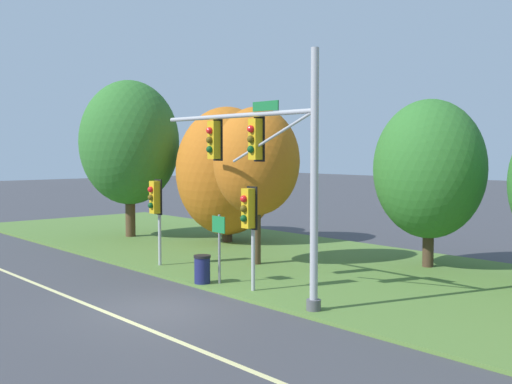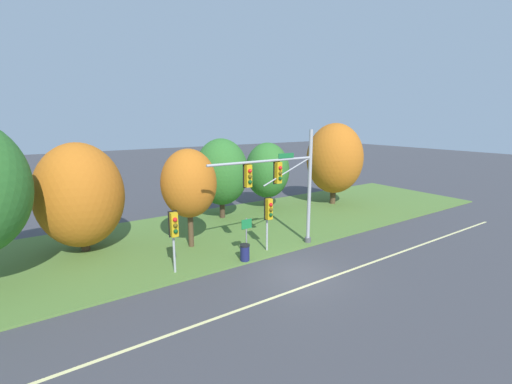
{
  "view_description": "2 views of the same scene",
  "coord_description": "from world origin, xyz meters",
  "px_view_note": "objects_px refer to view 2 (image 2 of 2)",
  "views": [
    {
      "loc": [
        15.38,
        -9.38,
        4.46
      ],
      "look_at": [
        0.14,
        3.68,
        3.15
      ],
      "focal_mm": 45.0,
      "sensor_mm": 36.0,
      "label": 1
    },
    {
      "loc": [
        -11.0,
        -12.29,
        7.79
      ],
      "look_at": [
        0.4,
        4.6,
        3.44
      ],
      "focal_mm": 24.0,
      "sensor_mm": 36.0,
      "label": 2
    }
  ],
  "objects_px": {
    "tree_tall_centre": "(267,170)",
    "tree_right_far": "(335,159)",
    "tree_behind_signpost": "(189,184)",
    "tree_mid_verge": "(222,172)",
    "pedestrian_signal_further_along": "(174,229)",
    "tree_left_of_mast": "(80,195)",
    "route_sign_post": "(246,232)",
    "pedestrian_signal_near_kerb": "(269,212)",
    "trash_bin": "(245,252)",
    "traffic_signal_mast": "(286,181)"
  },
  "relations": [
    {
      "from": "tree_left_of_mast",
      "to": "tree_behind_signpost",
      "type": "xyz_separation_m",
      "value": [
        5.52,
        -2.89,
        0.56
      ]
    },
    {
      "from": "pedestrian_signal_further_along",
      "to": "route_sign_post",
      "type": "height_order",
      "value": "pedestrian_signal_further_along"
    },
    {
      "from": "pedestrian_signal_further_along",
      "to": "tree_tall_centre",
      "type": "bearing_deg",
      "value": 35.39
    },
    {
      "from": "route_sign_post",
      "to": "tree_tall_centre",
      "type": "relative_size",
      "value": 0.4
    },
    {
      "from": "route_sign_post",
      "to": "trash_bin",
      "type": "distance_m",
      "value": 1.15
    },
    {
      "from": "trash_bin",
      "to": "tree_behind_signpost",
      "type": "bearing_deg",
      "value": 113.06
    },
    {
      "from": "tree_mid_verge",
      "to": "tree_right_far",
      "type": "bearing_deg",
      "value": -8.55
    },
    {
      "from": "tree_left_of_mast",
      "to": "tree_tall_centre",
      "type": "distance_m",
      "value": 15.2
    },
    {
      "from": "pedestrian_signal_further_along",
      "to": "trash_bin",
      "type": "height_order",
      "value": "pedestrian_signal_further_along"
    },
    {
      "from": "pedestrian_signal_further_along",
      "to": "tree_mid_verge",
      "type": "xyz_separation_m",
      "value": [
        6.82,
        7.64,
        1.27
      ]
    },
    {
      "from": "tree_right_far",
      "to": "tree_left_of_mast",
      "type": "bearing_deg",
      "value": -179.99
    },
    {
      "from": "tree_tall_centre",
      "to": "tree_right_far",
      "type": "relative_size",
      "value": 0.78
    },
    {
      "from": "pedestrian_signal_near_kerb",
      "to": "pedestrian_signal_further_along",
      "type": "bearing_deg",
      "value": 178.32
    },
    {
      "from": "traffic_signal_mast",
      "to": "tree_tall_centre",
      "type": "xyz_separation_m",
      "value": [
        4.96,
        8.67,
        -0.84
      ]
    },
    {
      "from": "tree_right_far",
      "to": "traffic_signal_mast",
      "type": "bearing_deg",
      "value": -149.52
    },
    {
      "from": "route_sign_post",
      "to": "tree_left_of_mast",
      "type": "relative_size",
      "value": 0.35
    },
    {
      "from": "pedestrian_signal_further_along",
      "to": "tree_left_of_mast",
      "type": "bearing_deg",
      "value": 118.97
    },
    {
      "from": "tree_behind_signpost",
      "to": "pedestrian_signal_near_kerb",
      "type": "bearing_deg",
      "value": -43.4
    },
    {
      "from": "pedestrian_signal_near_kerb",
      "to": "route_sign_post",
      "type": "xyz_separation_m",
      "value": [
        -1.54,
        0.01,
        -0.89
      ]
    },
    {
      "from": "traffic_signal_mast",
      "to": "pedestrian_signal_near_kerb",
      "type": "xyz_separation_m",
      "value": [
        -1.06,
        0.19,
        -1.77
      ]
    },
    {
      "from": "tree_right_far",
      "to": "trash_bin",
      "type": "relative_size",
      "value": 7.92
    },
    {
      "from": "traffic_signal_mast",
      "to": "route_sign_post",
      "type": "xyz_separation_m",
      "value": [
        -2.59,
        0.2,
        -2.66
      ]
    },
    {
      "from": "tree_behind_signpost",
      "to": "tree_mid_verge",
      "type": "height_order",
      "value": "tree_mid_verge"
    },
    {
      "from": "trash_bin",
      "to": "tree_mid_verge",
      "type": "bearing_deg",
      "value": 69.62
    },
    {
      "from": "pedestrian_signal_near_kerb",
      "to": "trash_bin",
      "type": "xyz_separation_m",
      "value": [
        -1.91,
        -0.4,
        -1.9
      ]
    },
    {
      "from": "route_sign_post",
      "to": "tree_mid_verge",
      "type": "xyz_separation_m",
      "value": [
        2.67,
        7.8,
        2.18
      ]
    },
    {
      "from": "tree_left_of_mast",
      "to": "tree_right_far",
      "type": "distance_m",
      "value": 20.93
    },
    {
      "from": "route_sign_post",
      "to": "tree_right_far",
      "type": "bearing_deg",
      "value": 24.71
    },
    {
      "from": "traffic_signal_mast",
      "to": "tree_right_far",
      "type": "distance_m",
      "value": 12.58
    },
    {
      "from": "tree_left_of_mast",
      "to": "tree_behind_signpost",
      "type": "bearing_deg",
      "value": -27.61
    },
    {
      "from": "tree_left_of_mast",
      "to": "trash_bin",
      "type": "xyz_separation_m",
      "value": [
        7.1,
        -6.59,
        -2.9
      ]
    },
    {
      "from": "tree_behind_signpost",
      "to": "tree_right_far",
      "type": "distance_m",
      "value": 15.66
    },
    {
      "from": "pedestrian_signal_near_kerb",
      "to": "pedestrian_signal_further_along",
      "type": "height_order",
      "value": "pedestrian_signal_further_along"
    },
    {
      "from": "tree_left_of_mast",
      "to": "trash_bin",
      "type": "distance_m",
      "value": 10.11
    },
    {
      "from": "traffic_signal_mast",
      "to": "route_sign_post",
      "type": "relative_size",
      "value": 3.15
    },
    {
      "from": "pedestrian_signal_near_kerb",
      "to": "trash_bin",
      "type": "distance_m",
      "value": 2.73
    },
    {
      "from": "tree_right_far",
      "to": "trash_bin",
      "type": "height_order",
      "value": "tree_right_far"
    },
    {
      "from": "tree_behind_signpost",
      "to": "pedestrian_signal_further_along",
      "type": "bearing_deg",
      "value": -124.99
    },
    {
      "from": "pedestrian_signal_further_along",
      "to": "route_sign_post",
      "type": "distance_m",
      "value": 4.24
    },
    {
      "from": "tree_left_of_mast",
      "to": "tree_mid_verge",
      "type": "height_order",
      "value": "tree_left_of_mast"
    },
    {
      "from": "tree_tall_centre",
      "to": "tree_mid_verge",
      "type": "bearing_deg",
      "value": -172.23
    },
    {
      "from": "traffic_signal_mast",
      "to": "pedestrian_signal_near_kerb",
      "type": "relative_size",
      "value": 2.19
    },
    {
      "from": "tree_tall_centre",
      "to": "tree_right_far",
      "type": "height_order",
      "value": "tree_right_far"
    },
    {
      "from": "route_sign_post",
      "to": "tree_tall_centre",
      "type": "distance_m",
      "value": 11.49
    },
    {
      "from": "pedestrian_signal_further_along",
      "to": "tree_left_of_mast",
      "type": "height_order",
      "value": "tree_left_of_mast"
    },
    {
      "from": "tree_mid_verge",
      "to": "route_sign_post",
      "type": "bearing_deg",
      "value": -108.92
    },
    {
      "from": "pedestrian_signal_further_along",
      "to": "tree_right_far",
      "type": "distance_m",
      "value": 18.67
    },
    {
      "from": "route_sign_post",
      "to": "tree_right_far",
      "type": "relative_size",
      "value": 0.31
    },
    {
      "from": "tree_mid_verge",
      "to": "tree_left_of_mast",
      "type": "bearing_deg",
      "value": -170.92
    },
    {
      "from": "traffic_signal_mast",
      "to": "tree_right_far",
      "type": "xyz_separation_m",
      "value": [
        10.85,
        6.38,
        0.05
      ]
    }
  ]
}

